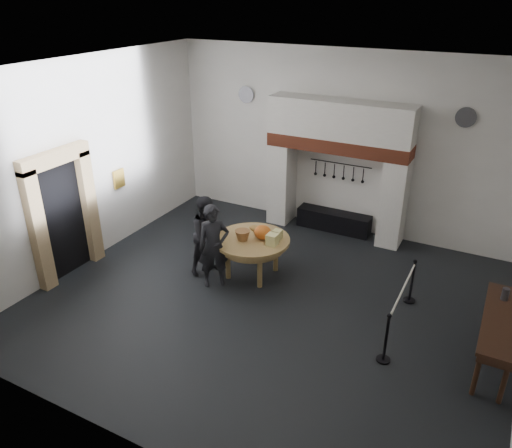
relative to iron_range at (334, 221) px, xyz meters
The scene contains 31 objects.
floor 3.73m from the iron_range, 90.00° to the right, with size 9.00×8.00×0.02m, color black.
ceiling 5.65m from the iron_range, 90.00° to the right, with size 9.00×8.00×0.02m, color silver.
wall_back 2.02m from the iron_range, 90.00° to the left, with size 9.00×0.02×4.50m, color silver.
wall_front 7.97m from the iron_range, 90.00° to the right, with size 9.00×0.02×4.50m, color silver.
wall_left 6.17m from the iron_range, 140.42° to the right, with size 0.02×8.00×4.50m, color silver.
chimney_pier_left 1.69m from the iron_range, behind, with size 0.55×0.70×2.15m, color silver.
chimney_pier_right 1.69m from the iron_range, ahead, with size 0.55×0.70×2.15m, color silver.
hearth_brick_band 2.06m from the iron_range, 90.00° to the right, with size 3.50×0.72×0.32m, color #9E442B.
chimney_hood 2.67m from the iron_range, 90.00° to the right, with size 3.50×0.70×0.90m, color silver.
iron_range is the anchor object (origin of this frame).
utensil_rail 1.51m from the iron_range, 90.00° to the left, with size 0.02×0.02×1.60m, color black.
door_recess 6.58m from the iron_range, 133.44° to the right, with size 0.04×1.10×2.50m, color black.
door_jamb_near 7.05m from the iron_range, 128.94° to the right, with size 0.22×0.30×2.60m, color tan.
door_jamb_far 6.04m from the iron_range, 137.45° to the right, with size 0.22×0.30×2.60m, color tan.
door_lintel 6.87m from the iron_range, 132.86° to the right, with size 0.22×1.70×0.30m, color tan.
wall_plaque 5.49m from the iron_range, 146.73° to the right, with size 0.05×0.34×0.44m, color gold.
work_table 3.12m from the iron_range, 105.64° to the right, with size 1.63×1.63×0.07m, color #A8894F.
pumpkin 3.02m from the iron_range, 102.39° to the right, with size 0.36×0.36×0.31m, color orange.
cheese_block_big 3.11m from the iron_range, 96.21° to the right, with size 0.22×0.22×0.24m, color #E3DC88.
cheese_block_small 2.82m from the iron_range, 97.31° to the right, with size 0.18×0.18×0.20m, color #DED684.
wicker_basket 3.34m from the iron_range, 107.47° to the right, with size 0.32×0.32×0.22m, color olive.
bread_loaf 2.85m from the iron_range, 109.59° to the right, with size 0.31×0.18×0.13m, color #A5753A.
visitor_near 3.96m from the iron_range, 110.00° to the right, with size 0.66×0.43×1.81m, color black.
visitor_far 3.76m from the iron_range, 117.95° to the right, with size 0.86×0.67×1.78m, color black.
side_table 5.49m from the iron_range, 41.31° to the right, with size 0.55×2.20×0.06m, color #372014.
pewter_jug 5.14m from the iron_range, 36.22° to the right, with size 0.12×0.12×0.22m, color #48484D.
pewter_plate_back_left 4.01m from the iron_range, behind, with size 0.44×0.44×0.03m, color #4C4C51.
pewter_plate_back_right 4.01m from the iron_range, ahead, with size 0.44×0.44×0.03m, color #4C4C51.
barrier_post_near 5.07m from the iron_range, 60.65° to the right, with size 0.05×0.05×0.90m, color black.
barrier_post_far 3.47m from the iron_range, 44.19° to the right, with size 0.05×0.05×0.90m, color black.
barrier_rope 4.26m from the iron_range, 53.98° to the right, with size 0.04×0.04×2.00m, color silver.
Camera 1 is at (3.66, -7.59, 5.75)m, focal length 35.00 mm.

